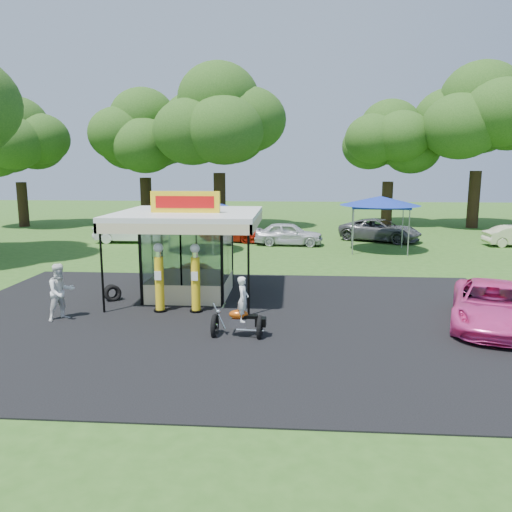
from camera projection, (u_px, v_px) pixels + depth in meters
The scene contains 22 objects.
ground at pixel (223, 340), 14.81m from camera, with size 120.00×120.00×0.00m, color #2F591C.
asphalt_apron at pixel (231, 319), 16.77m from camera, with size 20.00×14.00×0.04m, color black.
gas_station_kiosk at pixel (189, 252), 19.54m from camera, with size 5.40×5.40×4.18m.
gas_pump_left at pixel (159, 279), 17.45m from camera, with size 0.46×0.46×2.48m.
gas_pump_right at pixel (196, 280), 17.41m from camera, with size 0.46×0.46×2.47m.
motorcycle at pixel (241, 313), 14.95m from camera, with size 1.65×0.82×1.95m.
spare_tires at pixel (112, 293), 19.04m from camera, with size 0.81×0.76×0.67m.
a_frame_sign at pixel (509, 321), 15.06m from camera, with size 0.57×0.61×0.94m.
kiosk_car at pixel (200, 273), 21.93m from camera, with size 1.13×2.82×0.96m, color yellow.
pink_sedan at pixel (492, 305), 15.94m from camera, with size 2.37×5.14×1.43m, color #F0419B.
spectator_west at pixel (61, 292), 16.62m from camera, with size 0.94×0.73×1.93m, color white.
bg_car_a at pixel (130, 231), 33.75m from camera, with size 1.62×4.65×1.53m, color white.
bg_car_b at pixel (231, 231), 34.41m from camera, with size 1.87×4.59×1.33m, color #B8210E.
bg_car_c at pixel (289, 234), 32.59m from camera, with size 1.78×4.42×1.51m, color silver.
bg_car_d at pixel (380, 230), 34.39m from camera, with size 2.54×5.50×1.53m, color #535355.
tent_west at pixel (189, 202), 29.77m from camera, with size 4.72×4.72×3.30m.
tent_east at pixel (380, 201), 29.94m from camera, with size 4.79×4.79×3.35m.
oak_far_a at pixel (18, 147), 41.74m from camera, with size 8.92×8.92×10.57m.
oak_far_b at pixel (144, 140), 42.88m from camera, with size 9.59×9.59×11.44m.
oak_far_c at pixel (219, 127), 39.87m from camera, with size 10.99×10.99×12.95m.
oak_far_d at pixel (389, 148), 43.03m from camera, with size 8.83×8.83×10.51m.
oak_far_e at pixel (479, 125), 40.59m from camera, with size 11.05×11.05×13.16m.
Camera 1 is at (1.99, -14.02, 5.09)m, focal length 35.00 mm.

